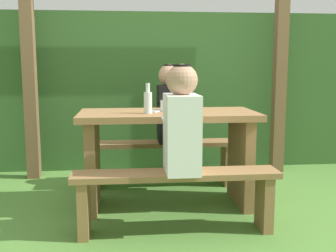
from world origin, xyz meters
The scene contains 13 objects.
ground_plane centered at (0.00, 0.00, 0.00)m, with size 12.00×12.00×0.00m, color #508135.
hedge_backdrop centered at (0.00, 1.63, 0.85)m, with size 6.40×0.82×1.70m, color #325927.
pergola_post_left centered at (-1.27, 0.97, 1.02)m, with size 0.12×0.12×2.05m, color brown.
pergola_post_right centered at (1.27, 0.97, 1.02)m, with size 0.12×0.12×2.05m, color brown.
picnic_table centered at (0.00, 0.00, 0.52)m, with size 1.40×0.64×0.77m.
bench_near centered at (0.00, -0.55, 0.31)m, with size 1.40×0.24×0.43m.
bench_far centered at (0.00, 0.55, 0.31)m, with size 1.40×0.24×0.43m.
person_white_shirt centered at (0.04, -0.55, 0.76)m, with size 0.25×0.35×0.72m.
person_black_coat centered at (0.07, 0.55, 0.76)m, with size 0.25×0.35×0.72m.
drinking_glass centered at (-0.02, 0.04, 0.82)m, with size 0.07×0.07×0.09m, color silver.
bottle_left centered at (-0.16, -0.10, 0.87)m, with size 0.06×0.06×0.23m.
bottle_right centered at (0.12, 0.12, 0.86)m, with size 0.06×0.06×0.22m.
cell_phone centered at (-0.10, 0.02, 0.78)m, with size 0.07×0.14×0.01m, color silver.
Camera 1 is at (-0.32, -3.22, 1.15)m, focal length 43.93 mm.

